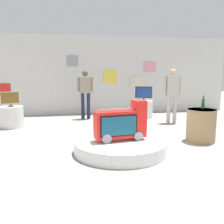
{
  "coord_description": "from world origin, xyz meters",
  "views": [
    {
      "loc": [
        -1.32,
        -4.69,
        1.58
      ],
      "look_at": [
        -0.42,
        0.27,
        0.77
      ],
      "focal_mm": 38.06,
      "sensor_mm": 36.0,
      "label": 1
    }
  ],
  "objects_px": {
    "main_display_pedestal": "(120,146)",
    "novelty_firetruck_tv": "(121,124)",
    "side_table_round": "(201,125)",
    "bottle_on_side_table": "(203,104)",
    "display_pedestal_left_rear": "(143,109)",
    "shopper_browsing_rear": "(172,92)",
    "display_pedestal_center_rear": "(12,117)",
    "shopper_browsing_near_truck": "(85,91)",
    "tv_on_left_rear": "(144,93)",
    "tv_on_center_rear": "(10,99)"
  },
  "relations": [
    {
      "from": "bottle_on_side_table",
      "to": "shopper_browsing_rear",
      "type": "height_order",
      "value": "shopper_browsing_rear"
    },
    {
      "from": "display_pedestal_left_rear",
      "to": "bottle_on_side_table",
      "type": "relative_size",
      "value": 2.16
    },
    {
      "from": "main_display_pedestal",
      "to": "novelty_firetruck_tv",
      "type": "relative_size",
      "value": 1.75
    },
    {
      "from": "display_pedestal_center_rear",
      "to": "shopper_browsing_near_truck",
      "type": "relative_size",
      "value": 0.4
    },
    {
      "from": "main_display_pedestal",
      "to": "bottle_on_side_table",
      "type": "height_order",
      "value": "bottle_on_side_table"
    },
    {
      "from": "display_pedestal_center_rear",
      "to": "tv_on_center_rear",
      "type": "height_order",
      "value": "tv_on_center_rear"
    },
    {
      "from": "novelty_firetruck_tv",
      "to": "tv_on_center_rear",
      "type": "height_order",
      "value": "tv_on_center_rear"
    },
    {
      "from": "shopper_browsing_rear",
      "to": "display_pedestal_center_rear",
      "type": "bearing_deg",
      "value": 176.9
    },
    {
      "from": "display_pedestal_left_rear",
      "to": "tv_on_left_rear",
      "type": "height_order",
      "value": "tv_on_left_rear"
    },
    {
      "from": "display_pedestal_left_rear",
      "to": "shopper_browsing_near_truck",
      "type": "bearing_deg",
      "value": 176.32
    },
    {
      "from": "tv_on_left_rear",
      "to": "bottle_on_side_table",
      "type": "bearing_deg",
      "value": -81.85
    },
    {
      "from": "novelty_firetruck_tv",
      "to": "bottle_on_side_table",
      "type": "relative_size",
      "value": 3.44
    },
    {
      "from": "bottle_on_side_table",
      "to": "novelty_firetruck_tv",
      "type": "bearing_deg",
      "value": -166.34
    },
    {
      "from": "display_pedestal_left_rear",
      "to": "shopper_browsing_rear",
      "type": "relative_size",
      "value": 0.39
    },
    {
      "from": "main_display_pedestal",
      "to": "display_pedestal_center_rear",
      "type": "distance_m",
      "value": 3.9
    },
    {
      "from": "tv_on_left_rear",
      "to": "side_table_round",
      "type": "relative_size",
      "value": 0.77
    },
    {
      "from": "bottle_on_side_table",
      "to": "display_pedestal_left_rear",
      "type": "bearing_deg",
      "value": 98.17
    },
    {
      "from": "main_display_pedestal",
      "to": "shopper_browsing_rear",
      "type": "height_order",
      "value": "shopper_browsing_rear"
    },
    {
      "from": "tv_on_center_rear",
      "to": "novelty_firetruck_tv",
      "type": "bearing_deg",
      "value": -45.84
    },
    {
      "from": "tv_on_center_rear",
      "to": "side_table_round",
      "type": "relative_size",
      "value": 0.69
    },
    {
      "from": "bottle_on_side_table",
      "to": "display_pedestal_center_rear",
      "type": "bearing_deg",
      "value": 154.41
    },
    {
      "from": "tv_on_center_rear",
      "to": "bottle_on_side_table",
      "type": "xyz_separation_m",
      "value": [
        4.81,
        -2.3,
        0.02
      ]
    },
    {
      "from": "main_display_pedestal",
      "to": "display_pedestal_left_rear",
      "type": "xyz_separation_m",
      "value": [
        1.66,
        3.64,
        0.19
      ]
    },
    {
      "from": "shopper_browsing_rear",
      "to": "shopper_browsing_near_truck",
      "type": "bearing_deg",
      "value": 155.25
    },
    {
      "from": "display_pedestal_left_rear",
      "to": "tv_on_center_rear",
      "type": "distance_m",
      "value": 4.47
    },
    {
      "from": "display_pedestal_left_rear",
      "to": "display_pedestal_center_rear",
      "type": "bearing_deg",
      "value": -169.15
    },
    {
      "from": "display_pedestal_center_rear",
      "to": "shopper_browsing_rear",
      "type": "distance_m",
      "value": 5.01
    },
    {
      "from": "novelty_firetruck_tv",
      "to": "display_pedestal_left_rear",
      "type": "height_order",
      "value": "novelty_firetruck_tv"
    },
    {
      "from": "display_pedestal_left_rear",
      "to": "shopper_browsing_near_truck",
      "type": "xyz_separation_m",
      "value": [
        -2.08,
        0.13,
        0.68
      ]
    },
    {
      "from": "display_pedestal_left_rear",
      "to": "side_table_round",
      "type": "xyz_separation_m",
      "value": [
        0.39,
        -3.2,
        0.08
      ]
    },
    {
      "from": "novelty_firetruck_tv",
      "to": "shopper_browsing_near_truck",
      "type": "bearing_deg",
      "value": 96.8
    },
    {
      "from": "novelty_firetruck_tv",
      "to": "shopper_browsing_rear",
      "type": "relative_size",
      "value": 0.62
    },
    {
      "from": "display_pedestal_left_rear",
      "to": "display_pedestal_center_rear",
      "type": "relative_size",
      "value": 0.99
    },
    {
      "from": "side_table_round",
      "to": "shopper_browsing_near_truck",
      "type": "distance_m",
      "value": 4.2
    },
    {
      "from": "side_table_round",
      "to": "bottle_on_side_table",
      "type": "bearing_deg",
      "value": 47.23
    },
    {
      "from": "tv_on_center_rear",
      "to": "shopper_browsing_rear",
      "type": "relative_size",
      "value": 0.3
    },
    {
      "from": "main_display_pedestal",
      "to": "tv_on_left_rear",
      "type": "distance_m",
      "value": 4.07
    },
    {
      "from": "tv_on_left_rear",
      "to": "shopper_browsing_near_truck",
      "type": "height_order",
      "value": "shopper_browsing_near_truck"
    },
    {
      "from": "novelty_firetruck_tv",
      "to": "display_pedestal_center_rear",
      "type": "height_order",
      "value": "novelty_firetruck_tv"
    },
    {
      "from": "main_display_pedestal",
      "to": "side_table_round",
      "type": "bearing_deg",
      "value": 11.99
    },
    {
      "from": "display_pedestal_center_rear",
      "to": "shopper_browsing_rear",
      "type": "relative_size",
      "value": 0.39
    },
    {
      "from": "novelty_firetruck_tv",
      "to": "display_pedestal_left_rear",
      "type": "bearing_deg",
      "value": 65.84
    },
    {
      "from": "display_pedestal_center_rear",
      "to": "shopper_browsing_near_truck",
      "type": "height_order",
      "value": "shopper_browsing_near_truck"
    },
    {
      "from": "novelty_firetruck_tv",
      "to": "tv_on_left_rear",
      "type": "distance_m",
      "value": 4.0
    },
    {
      "from": "main_display_pedestal",
      "to": "novelty_firetruck_tv",
      "type": "height_order",
      "value": "novelty_firetruck_tv"
    },
    {
      "from": "main_display_pedestal",
      "to": "display_pedestal_left_rear",
      "type": "height_order",
      "value": "display_pedestal_left_rear"
    },
    {
      "from": "tv_on_center_rear",
      "to": "tv_on_left_rear",
      "type": "bearing_deg",
      "value": 10.84
    },
    {
      "from": "novelty_firetruck_tv",
      "to": "display_pedestal_center_rear",
      "type": "xyz_separation_m",
      "value": [
        -2.72,
        2.81,
        -0.26
      ]
    },
    {
      "from": "main_display_pedestal",
      "to": "shopper_browsing_near_truck",
      "type": "xyz_separation_m",
      "value": [
        -0.43,
        3.77,
        0.87
      ]
    },
    {
      "from": "tv_on_left_rear",
      "to": "shopper_browsing_rear",
      "type": "relative_size",
      "value": 0.34
    }
  ]
}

